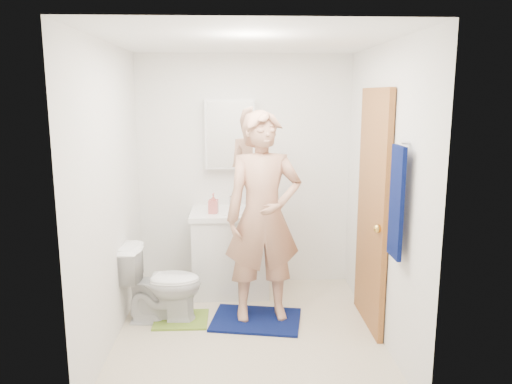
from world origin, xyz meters
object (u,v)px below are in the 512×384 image
medicine_cabinet (230,134)px  towel (397,202)px  toothbrush_cup (257,204)px  toilet (162,283)px  vanity_cabinet (231,254)px  man (263,217)px  soap_dispenser (213,203)px

medicine_cabinet → towel: medicine_cabinet is taller
medicine_cabinet → toothbrush_cup: 0.76m
toilet → toothbrush_cup: size_ratio=5.87×
vanity_cabinet → towel: bearing=-51.5°
vanity_cabinet → man: (0.29, -0.65, 0.54)m
towel → toothbrush_cup: bearing=119.7°
medicine_cabinet → towel: size_ratio=0.87×
medicine_cabinet → toothbrush_cup: medicine_cabinet is taller
medicine_cabinet → toilet: 1.64m
towel → soap_dispenser: (-1.35, 1.40, -0.30)m
soap_dispenser → man: 0.72m
toothbrush_cup → man: 0.76m
soap_dispenser → toothbrush_cup: soap_dispenser is taller
medicine_cabinet → soap_dispenser: medicine_cabinet is taller
towel → man: size_ratio=0.43×
toilet → vanity_cabinet: bearing=-41.6°
towel → toothbrush_cup: towel is taller
toothbrush_cup → soap_dispenser: bearing=-154.6°
toothbrush_cup → towel: bearing=-60.3°
vanity_cabinet → towel: towel is taller
vanity_cabinet → man: size_ratio=0.43×
vanity_cabinet → man: 0.89m
toilet → soap_dispenser: soap_dispenser is taller
vanity_cabinet → medicine_cabinet: bearing=90.0°
vanity_cabinet → toilet: vanity_cabinet is taller
towel → man: bearing=136.7°
toilet → man: 1.08m
man → medicine_cabinet: bearing=102.3°
toothbrush_cup → medicine_cabinet: bearing=158.1°
vanity_cabinet → towel: (1.18, -1.48, 0.85)m
toilet → man: man is taller
medicine_cabinet → man: medicine_cabinet is taller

